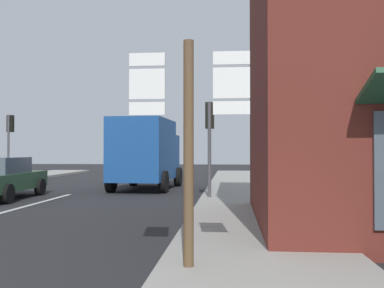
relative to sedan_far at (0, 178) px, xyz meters
The scene contains 7 objects.
ground_plane 1.98m from the sedan_far, ahead, with size 80.00×80.00×0.00m, color #232326.
sidewalk_right 8.84m from the sedan_far, 14.30° to the right, with size 3.01×44.00×0.14m, color gray.
sedan_far is the anchor object (origin of this frame).
delivery_truck 6.16m from the sedan_far, 44.61° to the left, with size 2.70×5.10×3.05m.
route_sign_post 11.51m from the sedan_far, 49.16° to the right, with size 1.66×0.14×3.20m.
traffic_light_far_left 8.68m from the sedan_far, 115.90° to the left, with size 0.30×0.49×3.61m.
traffic_light_near_right 7.55m from the sedan_far, ahead, with size 0.30×0.49×3.36m.
Camera 1 is at (6.24, -4.33, 1.70)m, focal length 40.52 mm.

